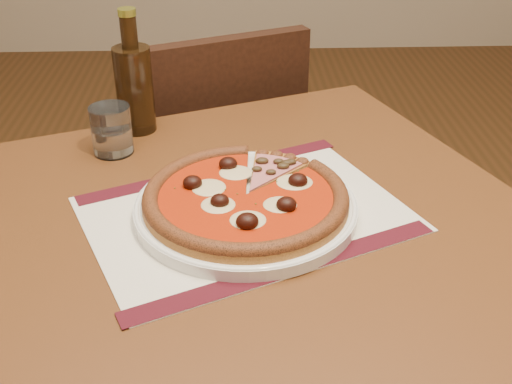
% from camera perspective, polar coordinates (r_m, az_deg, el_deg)
% --- Properties ---
extents(table, '(1.03, 1.03, 0.75)m').
position_cam_1_polar(table, '(0.99, 0.05, -7.16)').
color(table, brown).
rests_on(table, ground).
extents(chair_far, '(0.53, 0.53, 0.86)m').
position_cam_1_polar(chair_far, '(1.57, -4.35, 1.46)').
color(chair_far, black).
rests_on(chair_far, ground).
extents(placemat, '(0.54, 0.47, 0.00)m').
position_cam_1_polar(placemat, '(0.94, -0.90, -1.97)').
color(placemat, silver).
rests_on(placemat, table).
extents(plate, '(0.32, 0.32, 0.02)m').
position_cam_1_polar(plate, '(0.93, -0.91, -1.45)').
color(plate, white).
rests_on(plate, placemat).
extents(pizza, '(0.30, 0.30, 0.04)m').
position_cam_1_polar(pizza, '(0.92, -0.92, -0.42)').
color(pizza, '#AE682A').
rests_on(pizza, plate).
extents(ham_slice, '(0.10, 0.14, 0.02)m').
position_cam_1_polar(ham_slice, '(0.99, 2.11, 1.83)').
color(ham_slice, '#AE682A').
rests_on(ham_slice, plate).
extents(water_glass, '(0.08, 0.08, 0.08)m').
position_cam_1_polar(water_glass, '(1.12, -12.72, 5.40)').
color(water_glass, white).
rests_on(water_glass, table).
extents(bottle, '(0.07, 0.07, 0.22)m').
position_cam_1_polar(bottle, '(1.18, -10.78, 9.34)').
color(bottle, '#351F0D').
rests_on(bottle, table).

